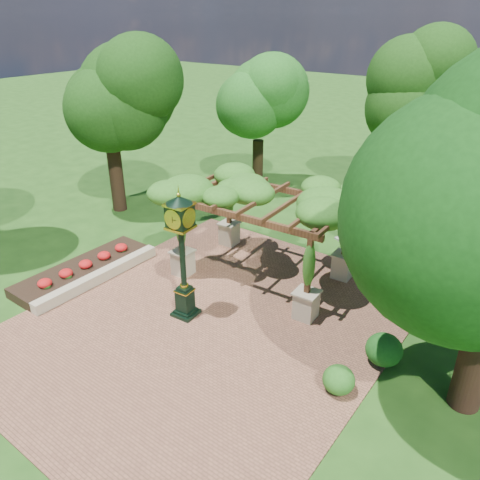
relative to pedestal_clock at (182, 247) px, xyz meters
The scene contains 13 objects.
ground 2.67m from the pedestal_clock, 44.42° to the right, with size 120.00×120.00×0.00m, color #1E4714.
brick_plaza 2.53m from the pedestal_clock, 10.99° to the left, with size 10.00×12.00×0.04m, color brown.
border_wall 4.35m from the pedestal_clock, behind, with size 0.35×5.00×0.40m, color #C6B793.
flower_bed 5.16m from the pedestal_clock, behind, with size 1.50×5.00×0.36m, color red.
pedestal_clock is the anchor object (origin of this frame).
pergola 3.47m from the pedestal_clock, 80.89° to the left, with size 5.79×3.84×3.52m.
sundial 8.20m from the pedestal_clock, 78.83° to the left, with size 0.63×0.63×0.86m.
shrub_front 5.60m from the pedestal_clock, ahead, with size 0.79×0.79×0.71m, color #255E1A.
shrub_mid 6.21m from the pedestal_clock, 14.74° to the left, with size 0.97×0.97×0.87m, color #1A5718.
shrub_back 7.02m from the pedestal_clock, 50.01° to the left, with size 0.66×0.66×0.60m, color #27601B.
tree_west_near 9.92m from the pedestal_clock, 151.80° to the left, with size 4.20×4.20×7.54m.
tree_west_far 12.72m from the pedestal_clock, 114.74° to the left, with size 3.49×3.49×6.17m.
tree_north 13.86m from the pedestal_clock, 83.61° to the left, with size 3.61×3.61×7.65m.
Camera 1 is at (7.67, -7.75, 8.49)m, focal length 35.00 mm.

